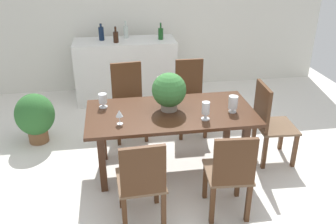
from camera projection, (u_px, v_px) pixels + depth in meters
The scene contains 19 objects.
ground_plane at pixel (169, 161), 4.38m from camera, with size 7.04×7.04×0.00m, color silver.
back_wall at pixel (145, 13), 6.13m from camera, with size 6.40×0.10×2.60m, color silver.
dining_table at pixel (171, 118), 3.99m from camera, with size 1.84×0.92×0.73m.
chair_near_right at pixel (230, 172), 3.31m from camera, with size 0.45×0.48×0.92m.
chair_far_right at pixel (190, 94), 4.90m from camera, with size 0.41×0.43×1.00m.
chair_near_left at pixel (142, 181), 3.19m from camera, with size 0.45×0.48×0.92m.
chair_far_left at pixel (128, 97), 4.77m from camera, with size 0.47×0.45×1.00m.
chair_foot_end at pixel (268, 120), 4.21m from camera, with size 0.46×0.49×0.97m.
flower_centerpiece at pixel (169, 91), 3.90m from camera, with size 0.38×0.38×0.43m.
crystal_vase_left at pixel (103, 99), 4.01m from camera, with size 0.09×0.09×0.16m.
crystal_vase_center_near at pixel (233, 103), 3.90m from camera, with size 0.10×0.10×0.19m.
crystal_vase_right at pixel (206, 109), 3.73m from camera, with size 0.09×0.09×0.20m.
wine_glass at pixel (119, 114), 3.64m from camera, with size 0.08×0.08×0.16m.
kitchen_counter at pixel (126, 70), 5.92m from camera, with size 1.61×0.62×1.00m, color silver.
wine_bottle_green at pixel (126, 31), 5.80m from camera, with size 0.07×0.07×0.27m.
wine_bottle_dark at pixel (161, 33), 5.72m from camera, with size 0.08×0.08×0.26m.
wine_bottle_tall at pixel (101, 33), 5.66m from camera, with size 0.08×0.08×0.26m.
wine_bottle_amber at pixel (116, 37), 5.54m from camera, with size 0.08×0.08×0.25m.
potted_plant_floor at pixel (35, 116), 4.66m from camera, with size 0.50×0.50×0.67m.
Camera 1 is at (-0.59, -3.64, 2.44)m, focal length 38.53 mm.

